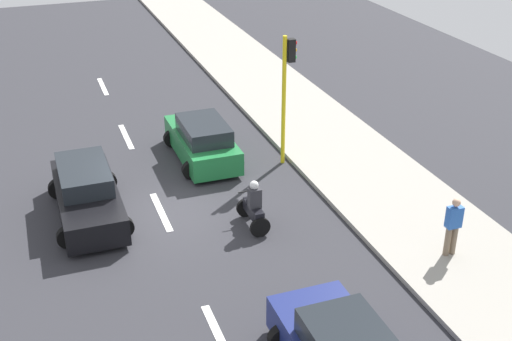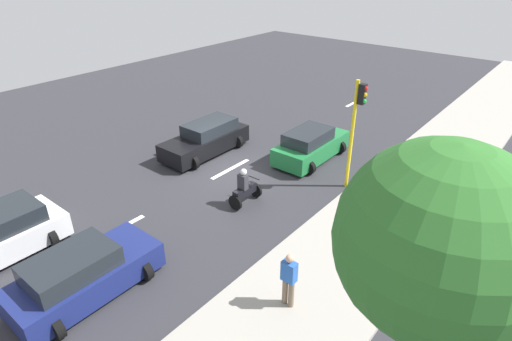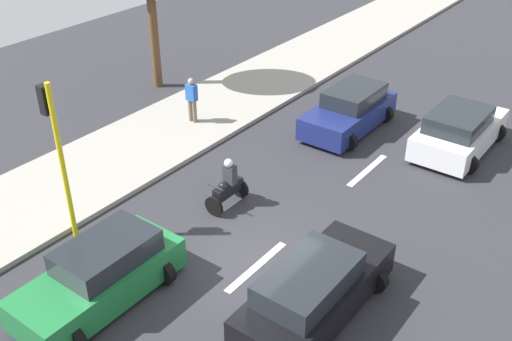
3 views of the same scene
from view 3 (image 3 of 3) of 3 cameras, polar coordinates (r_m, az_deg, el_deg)
name	(u,v)px [view 3 (image 3 of 3)]	position (r m, az deg, el deg)	size (l,w,h in m)	color
ground_plane	(256,268)	(15.62, 0.05, -9.22)	(40.00, 60.00, 0.10)	#2D2D33
sidewalk	(79,178)	(19.77, -16.42, -0.69)	(4.00, 60.00, 0.15)	#9E998E
lane_stripe_far_north	(440,108)	(24.83, 16.97, 5.72)	(0.20, 2.40, 0.01)	white
lane_stripe_north	(367,170)	(19.84, 10.49, 0.03)	(0.20, 2.40, 0.01)	white
lane_stripe_mid	(256,266)	(15.58, 0.05, -9.06)	(0.20, 2.40, 0.01)	white
car_black	(314,291)	(13.91, 5.55, -11.25)	(2.14, 4.51, 1.52)	black
car_dark_blue	(350,111)	(22.10, 8.85, 5.60)	(2.22, 4.14, 1.52)	navy
car_white	(459,131)	(21.53, 18.63, 3.57)	(2.36, 4.20, 1.52)	white
car_green	(101,275)	(14.70, -14.45, -9.58)	(2.13, 4.11, 1.52)	#1E7238
motorcycle	(228,187)	(17.49, -2.70, -1.54)	(0.60, 1.30, 1.53)	black
pedestrian_near_signal	(192,99)	(22.08, -6.09, 6.78)	(0.40, 0.24, 1.69)	#72604C
traffic_light_corner	(56,140)	(15.90, -18.42, 2.74)	(0.49, 0.24, 4.50)	yellow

